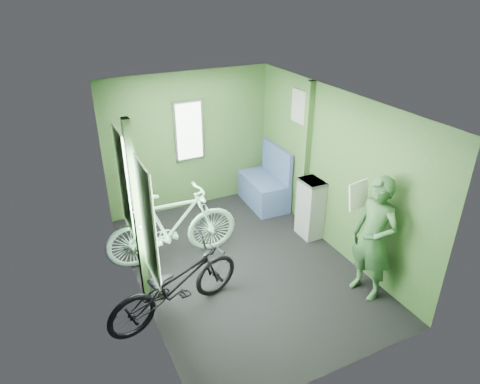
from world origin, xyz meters
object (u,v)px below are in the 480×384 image
(bicycle_mint, at_px, (175,259))
(passenger, at_px, (374,239))
(bench_seat, at_px, (265,188))
(waste_box, at_px, (310,208))
(bicycle_black, at_px, (178,314))

(bicycle_mint, xyz_separation_m, passenger, (1.95, -1.73, 0.80))
(bicycle_mint, relative_size, bench_seat, 1.76)
(passenger, height_order, waste_box, passenger)
(bicycle_mint, relative_size, passenger, 1.15)
(bicycle_mint, bearing_deg, bench_seat, -61.59)
(bicycle_mint, distance_m, bench_seat, 2.17)
(bicycle_mint, height_order, bench_seat, bench_seat)
(bicycle_black, distance_m, passenger, 2.50)
(bicycle_black, bearing_deg, passenger, -119.92)
(waste_box, bearing_deg, bicycle_mint, 171.94)
(bicycle_black, xyz_separation_m, passenger, (2.27, -0.66, 0.80))
(waste_box, bearing_deg, bench_seat, 95.38)
(bicycle_black, bearing_deg, bicycle_mint, -30.25)
(bicycle_mint, bearing_deg, waste_box, -94.25)
(waste_box, bearing_deg, bicycle_black, -161.99)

